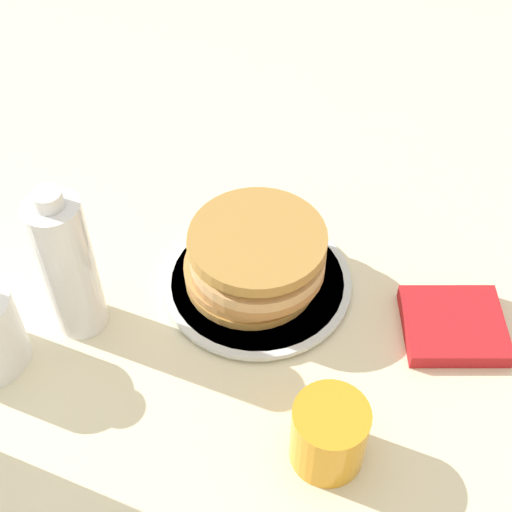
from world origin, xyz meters
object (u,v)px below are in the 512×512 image
pancake_stack (256,257)px  juice_glass (328,435)px  water_bottle_near (68,266)px  plate (256,281)px

pancake_stack → juice_glass: pancake_stack is taller
pancake_stack → water_bottle_near: 0.22m
plate → pancake_stack: 0.04m
plate → juice_glass: size_ratio=2.84×
pancake_stack → water_bottle_near: water_bottle_near is taller
pancake_stack → water_bottle_near: (-0.01, -0.21, 0.04)m
pancake_stack → juice_glass: (0.24, 0.00, -0.01)m
plate → juice_glass: (0.24, 0.00, 0.03)m
juice_glass → pancake_stack: bearing=-179.8°
pancake_stack → juice_glass: bearing=0.2°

